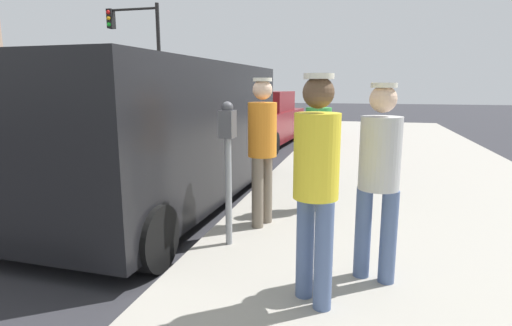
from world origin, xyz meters
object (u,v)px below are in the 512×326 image
Objects in this scene: pedestrian_in_gray at (379,171)px; pedestrian_in_orange at (262,142)px; pedestrian_in_yellow at (316,176)px; parked_sedan_ahead at (261,121)px; pedestrian_in_green at (318,141)px; traffic_light_corner at (141,45)px; parking_meter_near at (228,149)px; parked_van at (165,131)px.

pedestrian_in_gray is 0.96× the size of pedestrian_in_orange.
pedestrian_in_yellow is 1.85m from pedestrian_in_orange.
pedestrian_in_orange is 0.39× the size of parked_sedan_ahead.
traffic_light_corner reaches higher than pedestrian_in_green.
pedestrian_in_gray is (1.49, -0.45, -0.06)m from parking_meter_near.
pedestrian_in_orange is at bearing 116.09° from pedestrian_in_yellow.
pedestrian_in_green is 0.32× the size of traffic_light_corner.
traffic_light_corner reaches higher than pedestrian_in_orange.
pedestrian_in_gray reaches higher than parked_sedan_ahead.
parking_meter_near is 0.86× the size of pedestrian_in_yellow.
pedestrian_in_gray is at bearing -53.29° from traffic_light_corner.
parked_sedan_ahead is at bearing 103.86° from pedestrian_in_orange.
traffic_light_corner reaches higher than parked_van.
pedestrian_in_green reaches higher than parked_sedan_ahead.
parked_van reaches higher than pedestrian_in_gray.
parking_meter_near is 2.16m from parked_van.
parking_meter_near is 14.74m from traffic_light_corner.
pedestrian_in_gray is (0.47, 0.52, -0.04)m from pedestrian_in_yellow.
pedestrian_in_green is (0.57, 0.79, -0.07)m from pedestrian_in_orange.
pedestrian_in_orange is 1.06× the size of pedestrian_in_green.
pedestrian_in_yellow reaches higher than parked_sedan_ahead.
pedestrian_in_green is at bearing 54.08° from pedestrian_in_orange.
pedestrian_in_green is 7.33m from parked_sedan_ahead.
parked_van is 1.17× the size of parked_sedan_ahead.
pedestrian_in_yellow is at bearing -43.88° from parking_meter_near.
pedestrian_in_yellow is 3.57m from parked_van.
parking_meter_near is 1.55m from pedestrian_in_gray.
traffic_light_corner is (-8.72, 10.71, 2.42)m from pedestrian_in_green.
parked_van is at bearing -58.79° from traffic_light_corner.
parked_van is at bearing 178.16° from pedestrian_in_green.
traffic_light_corner reaches higher than pedestrian_in_gray.
parked_sedan_ahead is at bearing 109.83° from pedestrian_in_gray.
parking_meter_near is at bearing -106.07° from pedestrian_in_orange.
parking_meter_near is 1.67m from pedestrian_in_green.
parked_sedan_ahead is at bearing -31.47° from traffic_light_corner.
traffic_light_corner is at bearing 123.09° from parking_meter_near.
pedestrian_in_gray reaches higher than parking_meter_near.
pedestrian_in_yellow is 1.00× the size of pedestrian_in_orange.
pedestrian_in_orange is at bearing -125.92° from pedestrian_in_green.
parked_sedan_ahead is 0.87× the size of traffic_light_corner.
traffic_light_corner reaches higher than pedestrian_in_yellow.
pedestrian_in_yellow is at bearing -84.42° from pedestrian_in_green.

